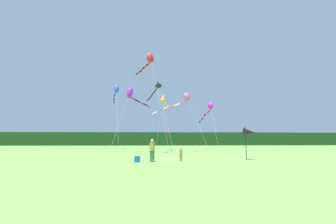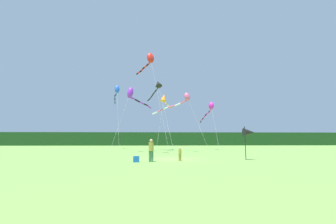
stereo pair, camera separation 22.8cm
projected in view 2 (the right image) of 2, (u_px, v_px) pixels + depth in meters
name	position (u px, v px, depth m)	size (l,w,h in m)	color
ground_plane	(171.00, 159.00, 18.63)	(120.00, 120.00, 0.00)	#6B9E42
distant_treeline	(162.00, 139.00, 63.46)	(108.00, 3.80, 3.72)	#193D19
person_adult	(151.00, 149.00, 16.34)	(0.37, 0.37, 1.68)	#3F724C
person_child	(180.00, 153.00, 16.91)	(0.23, 0.23, 1.06)	olive
cooler_box	(136.00, 159.00, 16.05)	(0.42, 0.36, 0.44)	#1959B2
banner_flag_pole	(249.00, 132.00, 18.09)	(0.90, 0.70, 2.74)	black
kite_blue	(117.00, 91.00, 37.75)	(2.72, 9.31, 11.05)	#B2B2B2
kite_magenta	(210.00, 108.00, 36.57)	(1.21, 9.64, 7.91)	#B2B2B2
kite_black	(157.00, 86.00, 33.79)	(3.98, 10.66, 10.79)	#B2B2B2
kite_purple	(132.00, 94.00, 30.22)	(4.86, 6.00, 8.92)	#B2B2B2
kite_rainbow	(182.00, 100.00, 30.99)	(7.47, 7.01, 8.25)	#B2B2B2
kite_orange	(164.00, 98.00, 36.24)	(2.69, 6.01, 9.27)	#B2B2B2
kite_red	(150.00, 60.00, 27.57)	(4.28, 5.99, 12.59)	#B2B2B2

